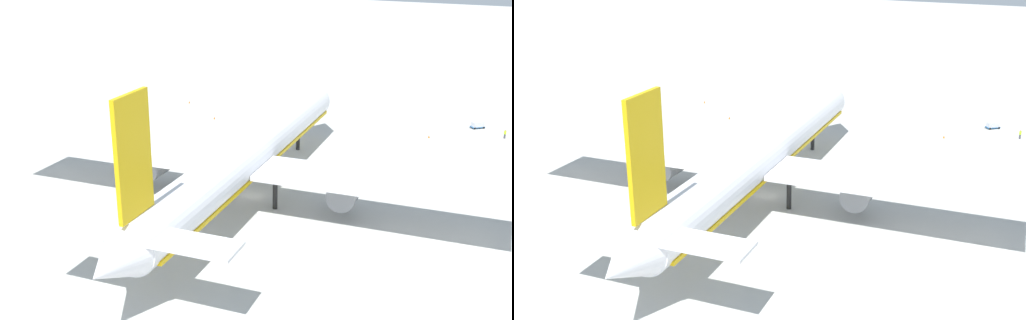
# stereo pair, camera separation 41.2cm
# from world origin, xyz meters

# --- Properties ---
(ground_plane) EXTENTS (600.00, 600.00, 0.00)m
(ground_plane) POSITION_xyz_m (0.00, 0.00, 0.00)
(ground_plane) COLOR #B2B2AD
(airliner) EXTENTS (76.74, 73.43, 22.54)m
(airliner) POSITION_xyz_m (-1.38, -0.15, 6.60)
(airliner) COLOR white
(airliner) RESTS_ON ground
(baggage_cart_0) EXTENTS (2.84, 2.92, 1.32)m
(baggage_cart_0) POSITION_xyz_m (51.89, -24.19, 0.73)
(baggage_cart_0) COLOR #26598C
(baggage_cart_0) RESTS_ON ground
(baggage_cart_2) EXTENTS (2.96, 2.27, 0.40)m
(baggage_cart_2) POSITION_xyz_m (22.28, 42.83, 0.26)
(baggage_cart_2) COLOR #595B60
(baggage_cart_2) RESTS_ON ground
(ground_worker_1) EXTENTS (0.54, 0.54, 1.75)m
(ground_worker_1) POSITION_xyz_m (47.19, -29.96, 0.89)
(ground_worker_1) COLOR #3F3F47
(ground_worker_1) RESTS_ON ground
(traffic_cone_0) EXTENTS (0.36, 0.36, 0.55)m
(traffic_cone_0) POSITION_xyz_m (40.82, -17.05, 0.28)
(traffic_cone_0) COLOR orange
(traffic_cone_0) RESTS_ON ground
(traffic_cone_1) EXTENTS (0.36, 0.36, 0.55)m
(traffic_cone_1) POSITION_xyz_m (41.80, 38.36, 0.28)
(traffic_cone_1) COLOR orange
(traffic_cone_1) RESTS_ON ground
(traffic_cone_4) EXTENTS (0.36, 0.36, 0.55)m
(traffic_cone_4) POSITION_xyz_m (32.97, 26.25, 0.28)
(traffic_cone_4) COLOR orange
(traffic_cone_4) RESTS_ON ground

